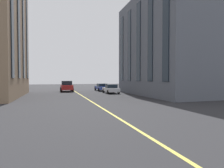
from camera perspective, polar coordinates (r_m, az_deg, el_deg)
lane_centre_line at (r=18.31m, az=-6.16°, el=-5.50°), size 80.00×0.16×0.01m
car_white_near at (r=28.79m, az=-0.34°, el=-1.48°), size 3.90×1.89×1.40m
car_red_far at (r=33.71m, az=-13.80°, el=-0.61°), size 4.70×2.14×1.88m
car_blue_oncoming at (r=34.43m, az=-3.20°, el=-0.96°), size 4.40×1.95×1.37m
building_right_near at (r=28.36m, az=17.22°, el=11.18°), size 16.12×9.76×14.01m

